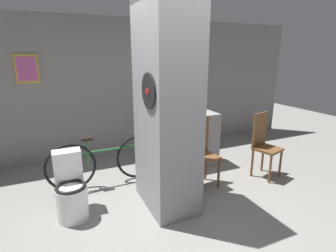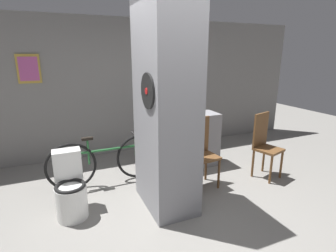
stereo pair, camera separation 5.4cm
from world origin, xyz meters
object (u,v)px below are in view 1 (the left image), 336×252
at_px(chair_by_doorway, 264,143).
at_px(bottle_tall, 172,109).
at_px(chair_near_pillar, 201,149).
at_px(toilet, 71,191).
at_px(bicycle, 106,161).

height_order(chair_by_doorway, bottle_tall, bottle_tall).
relative_size(chair_near_pillar, bottle_tall, 3.07).
relative_size(toilet, bicycle, 0.45).
xyz_separation_m(chair_near_pillar, chair_by_doorway, (1.08, -0.14, 0.00)).
bearing_deg(bicycle, bottle_tall, 2.45).
bearing_deg(bottle_tall, bicycle, -177.55).
bearing_deg(toilet, chair_near_pillar, 1.82).
xyz_separation_m(chair_near_pillar, bicycle, (-1.30, 0.60, -0.19)).
bearing_deg(toilet, chair_by_doorway, -1.61).
distance_m(bicycle, bottle_tall, 1.32).
bearing_deg(bottle_tall, chair_near_pillar, -74.57).
distance_m(toilet, chair_near_pillar, 1.88).
bearing_deg(chair_near_pillar, chair_by_doorway, -13.18).
distance_m(chair_near_pillar, bicycle, 1.45).
xyz_separation_m(toilet, bicycle, (0.57, 0.66, 0.04)).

